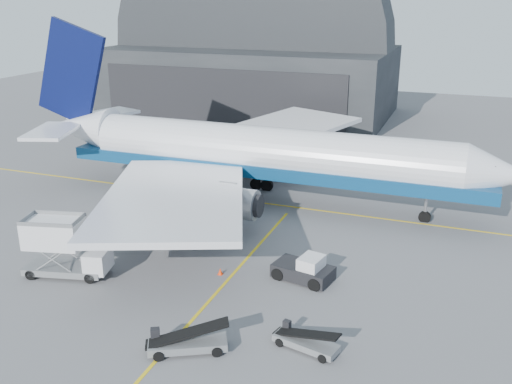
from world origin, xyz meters
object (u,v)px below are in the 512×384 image
at_px(airliner, 250,152).
at_px(belt_loader_b, 305,341).
at_px(catering_truck, 63,248).
at_px(belt_loader_a, 187,342).
at_px(pushback_tug, 305,270).

bearing_deg(airliner, belt_loader_b, -61.70).
height_order(airliner, catering_truck, airliner).
height_order(belt_loader_a, belt_loader_b, belt_loader_a).
xyz_separation_m(airliner, belt_loader_b, (13.21, -24.53, -4.76)).
bearing_deg(belt_loader_b, belt_loader_a, -144.41).
xyz_separation_m(airliner, belt_loader_a, (6.33, -27.39, -4.67)).
xyz_separation_m(pushback_tug, belt_loader_b, (2.61, -8.90, -0.27)).
bearing_deg(belt_loader_a, airliner, 75.23).
bearing_deg(catering_truck, airliner, 57.51).
bearing_deg(belt_loader_b, pushback_tug, 119.40).
relative_size(pushback_tug, belt_loader_b, 1.09).
relative_size(airliner, belt_loader_b, 11.82).
relative_size(pushback_tug, belt_loader_a, 0.97).
bearing_deg(airliner, pushback_tug, -55.85).
xyz_separation_m(catering_truck, pushback_tug, (18.03, 5.97, -1.54)).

